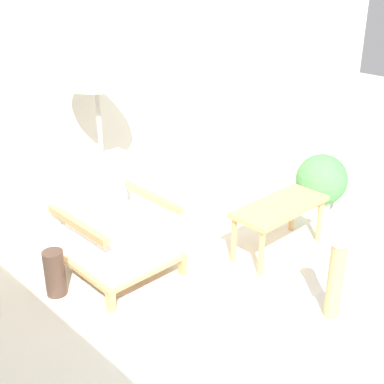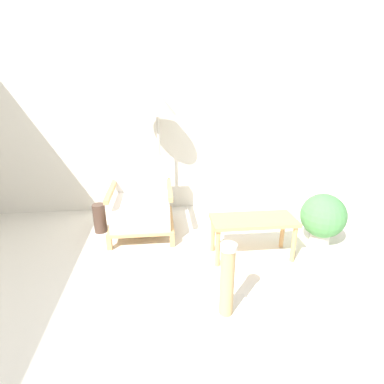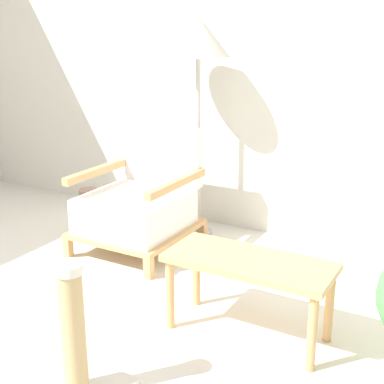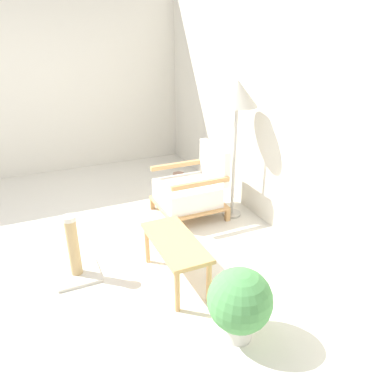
% 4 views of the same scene
% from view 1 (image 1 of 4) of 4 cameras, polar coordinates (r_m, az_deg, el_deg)
% --- Properties ---
extents(ground_plane, '(14.00, 14.00, 0.00)m').
position_cam_1_polar(ground_plane, '(3.39, 17.35, -17.28)').
color(ground_plane, silver).
extents(wall_back, '(8.00, 0.06, 2.70)m').
position_cam_1_polar(wall_back, '(4.36, -10.24, 13.04)').
color(wall_back, silver).
rests_on(wall_back, ground_plane).
extents(armchair, '(0.69, 0.74, 0.81)m').
position_cam_1_polar(armchair, '(3.93, -8.27, -4.26)').
color(armchair, tan).
rests_on(armchair, ground_plane).
extents(floor_lamp, '(0.44, 0.44, 1.55)m').
position_cam_1_polar(floor_lamp, '(4.01, -10.25, 12.15)').
color(floor_lamp, '#B7B2A8').
rests_on(floor_lamp, ground_plane).
extents(coffee_table, '(0.81, 0.35, 0.41)m').
position_cam_1_polar(coffee_table, '(4.18, 9.31, -2.10)').
color(coffee_table, tan).
rests_on(coffee_table, ground_plane).
extents(vase, '(0.14, 0.14, 0.34)m').
position_cam_1_polar(vase, '(3.83, -14.44, -8.37)').
color(vase, '#473328').
rests_on(vase, ground_plane).
extents(potted_plant, '(0.46, 0.46, 0.56)m').
position_cam_1_polar(potted_plant, '(4.87, 13.64, 1.14)').
color(potted_plant, beige).
rests_on(potted_plant, ground_plane).
extents(scratching_post, '(0.38, 0.38, 0.60)m').
position_cam_1_polar(scratching_post, '(3.58, 14.84, -10.47)').
color(scratching_post, beige).
rests_on(scratching_post, ground_plane).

